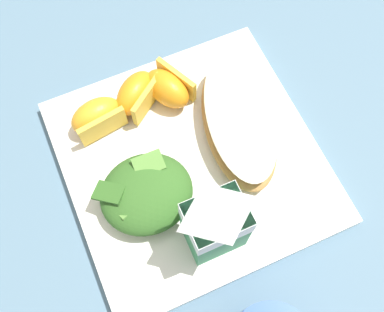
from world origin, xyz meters
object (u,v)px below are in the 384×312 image
at_px(orange_wedge_front, 168,88).
at_px(orange_wedge_rear, 97,117).
at_px(milk_carton, 216,222).
at_px(orange_wedge_middle, 137,94).
at_px(cheesy_pizza_bread, 239,121).
at_px(white_plate, 192,162).
at_px(green_salad_pile, 146,193).

relative_size(orange_wedge_front, orange_wedge_rear, 1.08).
bearing_deg(milk_carton, orange_wedge_middle, -85.86).
relative_size(milk_carton, orange_wedge_middle, 1.58).
height_order(cheesy_pizza_bread, orange_wedge_front, orange_wedge_front).
bearing_deg(orange_wedge_front, orange_wedge_rear, 1.72).
height_order(cheesy_pizza_bread, milk_carton, milk_carton).
bearing_deg(cheesy_pizza_bread, orange_wedge_middle, -40.06).
xyz_separation_m(cheesy_pizza_bread, orange_wedge_rear, (0.15, -0.07, 0.00)).
xyz_separation_m(white_plate, orange_wedge_front, (-0.01, -0.09, 0.03)).
height_order(white_plate, milk_carton, milk_carton).
bearing_deg(orange_wedge_rear, orange_wedge_middle, -169.60).
relative_size(milk_carton, orange_wedge_front, 1.58).
xyz_separation_m(green_salad_pile, orange_wedge_rear, (0.02, -0.11, -0.00)).
relative_size(orange_wedge_middle, orange_wedge_rear, 1.08).
bearing_deg(milk_carton, white_plate, -99.63).
bearing_deg(white_plate, orange_wedge_rear, -45.97).
bearing_deg(milk_carton, green_salad_pile, -54.12).
bearing_deg(white_plate, cheesy_pizza_bread, -167.02).
bearing_deg(green_salad_pile, white_plate, -159.84).
xyz_separation_m(white_plate, green_salad_pile, (0.06, 0.02, 0.03)).
relative_size(white_plate, orange_wedge_middle, 4.02).
xyz_separation_m(white_plate, cheesy_pizza_bread, (-0.06, -0.01, 0.03)).
distance_m(white_plate, green_salad_pile, 0.07).
distance_m(white_plate, cheesy_pizza_bread, 0.07).
distance_m(green_salad_pile, milk_carton, 0.09).
xyz_separation_m(green_salad_pile, orange_wedge_front, (-0.07, -0.11, -0.00)).
xyz_separation_m(cheesy_pizza_bread, orange_wedge_front, (0.06, -0.07, 0.00)).
distance_m(white_plate, orange_wedge_front, 0.09).
bearing_deg(orange_wedge_rear, white_plate, 134.03).
height_order(cheesy_pizza_bread, orange_wedge_middle, orange_wedge_middle).
relative_size(cheesy_pizza_bread, orange_wedge_middle, 2.64).
distance_m(cheesy_pizza_bread, green_salad_pile, 0.13).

